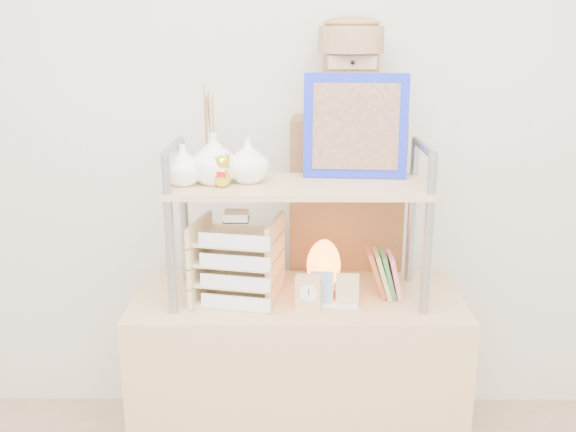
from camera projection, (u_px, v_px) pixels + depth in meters
name	position (u px, v px, depth m)	size (l,w,h in m)	color
room_shell	(304.00, 26.00, 1.31)	(3.42, 3.41, 2.61)	silver
desk	(298.00, 386.00, 2.46)	(1.20, 0.50, 0.75)	tan
cabinet	(344.00, 277.00, 2.72)	(0.45, 0.24, 1.35)	brown
hutch	(273.00, 175.00, 2.24)	(0.91, 0.34, 0.79)	gray
letter_tray	(238.00, 265.00, 2.29)	(0.31, 0.30, 0.33)	tan
salt_lamp	(324.00, 266.00, 2.34)	(0.14, 0.13, 0.21)	brown
desk_clock	(308.00, 293.00, 2.22)	(0.09, 0.06, 0.12)	tan
postcard_stand	(334.00, 296.00, 2.26)	(0.18, 0.06, 0.12)	white
drawer_chest	(350.00, 86.00, 2.48)	(0.20, 0.16, 0.25)	brown
woven_basket	(351.00, 39.00, 2.43)	(0.25, 0.25, 0.10)	olive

